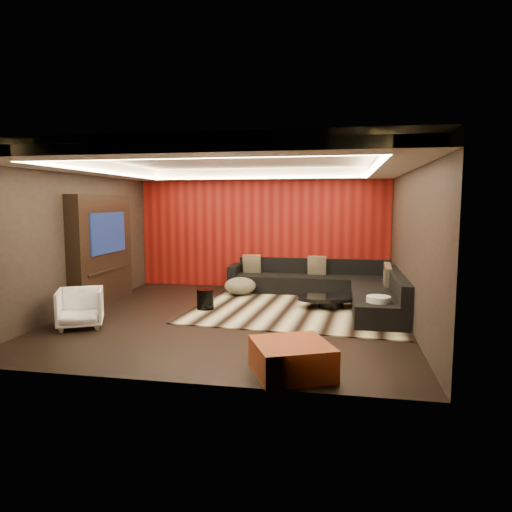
% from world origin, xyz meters
% --- Properties ---
extents(floor, '(6.00, 6.00, 0.02)m').
position_xyz_m(floor, '(0.00, 0.00, -0.01)').
color(floor, black).
rests_on(floor, ground).
extents(ceiling, '(6.00, 6.00, 0.02)m').
position_xyz_m(ceiling, '(0.00, 0.00, 2.81)').
color(ceiling, silver).
rests_on(ceiling, ground).
extents(wall_back, '(6.00, 0.02, 2.80)m').
position_xyz_m(wall_back, '(0.00, 3.01, 1.40)').
color(wall_back, black).
rests_on(wall_back, ground).
extents(wall_left, '(0.02, 6.00, 2.80)m').
position_xyz_m(wall_left, '(-3.01, 0.00, 1.40)').
color(wall_left, black).
rests_on(wall_left, ground).
extents(wall_right, '(0.02, 6.00, 2.80)m').
position_xyz_m(wall_right, '(3.01, 0.00, 1.40)').
color(wall_right, black).
rests_on(wall_right, ground).
extents(red_feature_wall, '(5.98, 0.05, 2.78)m').
position_xyz_m(red_feature_wall, '(0.00, 2.97, 1.40)').
color(red_feature_wall, '#6B0C0A').
rests_on(red_feature_wall, ground).
extents(soffit_back, '(6.00, 0.60, 0.22)m').
position_xyz_m(soffit_back, '(0.00, 2.70, 2.69)').
color(soffit_back, silver).
rests_on(soffit_back, ground).
extents(soffit_front, '(6.00, 0.60, 0.22)m').
position_xyz_m(soffit_front, '(0.00, -2.70, 2.69)').
color(soffit_front, silver).
rests_on(soffit_front, ground).
extents(soffit_left, '(0.60, 4.80, 0.22)m').
position_xyz_m(soffit_left, '(-2.70, 0.00, 2.69)').
color(soffit_left, silver).
rests_on(soffit_left, ground).
extents(soffit_right, '(0.60, 4.80, 0.22)m').
position_xyz_m(soffit_right, '(2.70, 0.00, 2.69)').
color(soffit_right, silver).
rests_on(soffit_right, ground).
extents(cove_back, '(4.80, 0.08, 0.04)m').
position_xyz_m(cove_back, '(0.00, 2.36, 2.60)').
color(cove_back, '#FFD899').
rests_on(cove_back, ground).
extents(cove_front, '(4.80, 0.08, 0.04)m').
position_xyz_m(cove_front, '(0.00, -2.36, 2.60)').
color(cove_front, '#FFD899').
rests_on(cove_front, ground).
extents(cove_left, '(0.08, 4.80, 0.04)m').
position_xyz_m(cove_left, '(-2.36, 0.00, 2.60)').
color(cove_left, '#FFD899').
rests_on(cove_left, ground).
extents(cove_right, '(0.08, 4.80, 0.04)m').
position_xyz_m(cove_right, '(2.36, 0.00, 2.60)').
color(cove_right, '#FFD899').
rests_on(cove_right, ground).
extents(tv_surround, '(0.30, 2.00, 2.20)m').
position_xyz_m(tv_surround, '(-2.85, 0.60, 1.10)').
color(tv_surround, black).
rests_on(tv_surround, ground).
extents(tv_screen, '(0.04, 1.30, 0.80)m').
position_xyz_m(tv_screen, '(-2.69, 0.60, 1.45)').
color(tv_screen, black).
rests_on(tv_screen, ground).
extents(tv_shelf, '(0.04, 1.60, 0.04)m').
position_xyz_m(tv_shelf, '(-2.69, 0.60, 0.70)').
color(tv_shelf, black).
rests_on(tv_shelf, ground).
extents(rug, '(4.22, 3.30, 0.02)m').
position_xyz_m(rug, '(1.09, 0.71, 0.01)').
color(rug, beige).
rests_on(rug, floor).
extents(coffee_table, '(1.68, 1.68, 0.22)m').
position_xyz_m(coffee_table, '(1.70, 1.07, 0.13)').
color(coffee_table, black).
rests_on(coffee_table, rug).
extents(drum_stool, '(0.41, 0.41, 0.38)m').
position_xyz_m(drum_stool, '(-0.66, 0.47, 0.21)').
color(drum_stool, black).
rests_on(drum_stool, rug).
extents(striped_pouf, '(0.86, 0.86, 0.38)m').
position_xyz_m(striped_pouf, '(-0.31, 1.96, 0.21)').
color(striped_pouf, beige).
rests_on(striped_pouf, rug).
extents(white_side_table, '(0.45, 0.45, 0.50)m').
position_xyz_m(white_side_table, '(2.50, -0.06, 0.25)').
color(white_side_table, silver).
rests_on(white_side_table, floor).
extents(orange_ottoman, '(1.15, 1.15, 0.39)m').
position_xyz_m(orange_ottoman, '(1.31, -2.50, 0.19)').
color(orange_ottoman, maroon).
rests_on(orange_ottoman, floor).
extents(armchair, '(0.94, 0.95, 0.65)m').
position_xyz_m(armchair, '(-2.34, -1.06, 0.33)').
color(armchair, white).
rests_on(armchair, floor).
extents(sectional_sofa, '(3.65, 3.50, 0.75)m').
position_xyz_m(sectional_sofa, '(1.73, 1.86, 0.26)').
color(sectional_sofa, black).
rests_on(sectional_sofa, floor).
extents(throw_pillows, '(3.23, 1.57, 0.50)m').
position_xyz_m(throw_pillows, '(1.31, 2.25, 0.62)').
color(throw_pillows, tan).
rests_on(throw_pillows, sectional_sofa).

